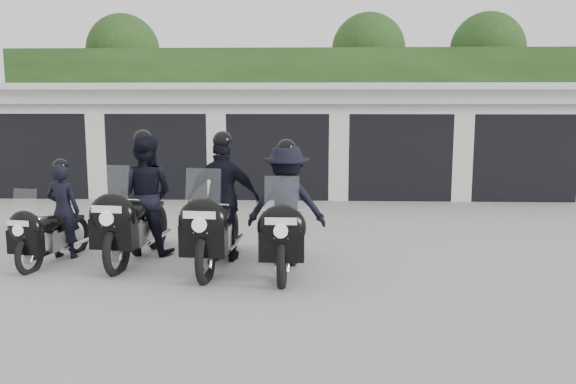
{
  "coord_description": "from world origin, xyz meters",
  "views": [
    {
      "loc": [
        0.89,
        -9.92,
        2.63
      ],
      "look_at": [
        0.48,
        0.13,
        1.05
      ],
      "focal_mm": 38.0,
      "sensor_mm": 36.0,
      "label": 1
    }
  ],
  "objects_px": {
    "police_bike_b": "(140,203)",
    "police_bike_d": "(286,212)",
    "police_bike_a": "(54,221)",
    "police_bike_c": "(221,207)"
  },
  "relations": [
    {
      "from": "police_bike_b",
      "to": "police_bike_c",
      "type": "relative_size",
      "value": 1.0
    },
    {
      "from": "police_bike_b",
      "to": "police_bike_c",
      "type": "xyz_separation_m",
      "value": [
        1.38,
        -0.36,
        0.0
      ]
    },
    {
      "from": "police_bike_a",
      "to": "police_bike_c",
      "type": "height_order",
      "value": "police_bike_c"
    },
    {
      "from": "police_bike_b",
      "to": "police_bike_d",
      "type": "relative_size",
      "value": 1.05
    },
    {
      "from": "police_bike_a",
      "to": "police_bike_b",
      "type": "distance_m",
      "value": 1.37
    },
    {
      "from": "police_bike_b",
      "to": "police_bike_d",
      "type": "bearing_deg",
      "value": -5.77
    },
    {
      "from": "police_bike_d",
      "to": "police_bike_b",
      "type": "bearing_deg",
      "value": 168.34
    },
    {
      "from": "police_bike_b",
      "to": "police_bike_d",
      "type": "distance_m",
      "value": 2.47
    },
    {
      "from": "police_bike_a",
      "to": "police_bike_b",
      "type": "xyz_separation_m",
      "value": [
        1.31,
        0.34,
        0.24
      ]
    },
    {
      "from": "police_bike_d",
      "to": "police_bike_c",
      "type": "bearing_deg",
      "value": 171.43
    }
  ]
}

